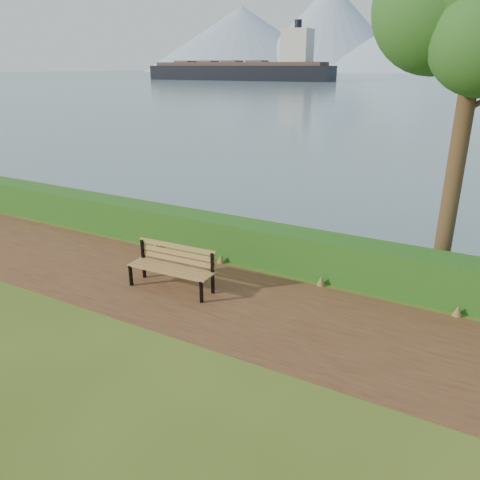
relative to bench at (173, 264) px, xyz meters
The scene contains 5 objects.
ground 1.46m from the bench, 13.64° to the right, with size 140.00×140.00×0.00m, color #3E5618.
path 1.42m from the bench, ahead, with size 40.00×3.40×0.01m, color #4E271B.
hedge 2.63m from the bench, 60.30° to the left, with size 32.00×0.85×1.00m, color #194E16.
bench is the anchor object (origin of this frame).
cargo_ship 158.43m from the bench, 118.01° to the left, with size 66.34×12.82×20.04m.
Camera 1 is at (4.70, -7.39, 4.77)m, focal length 35.00 mm.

